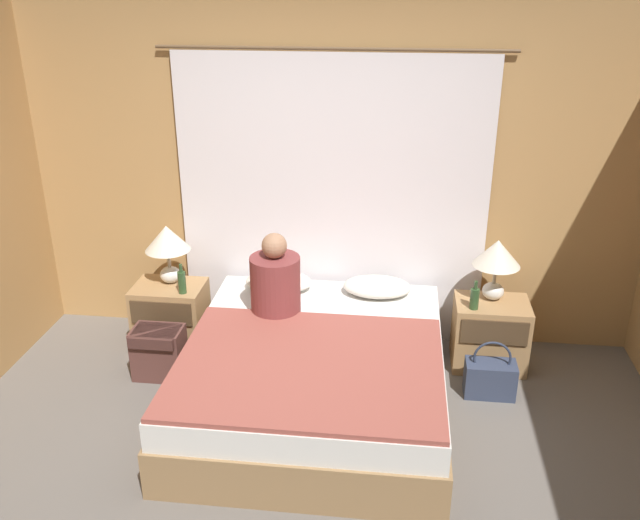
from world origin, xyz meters
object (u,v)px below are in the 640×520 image
nightstand_left (171,315)px  nightstand_right (490,334)px  beer_bottle_on_left_stand (182,282)px  handbag_on_floor (490,378)px  person_left_in_bed (275,282)px  backpack_on_floor (159,350)px  bed (315,376)px  pillow_left (279,282)px  lamp_left (167,243)px  beer_bottle_on_right_stand (475,298)px  pillow_right (377,287)px  lamp_right (497,258)px

nightstand_left → nightstand_right: same height
nightstand_left → beer_bottle_on_left_stand: beer_bottle_on_left_stand is taller
nightstand_right → handbag_on_floor: 0.41m
nightstand_right → person_left_in_bed: bearing=-169.2°
person_left_in_bed → backpack_on_floor: person_left_in_bed is taller
backpack_on_floor → handbag_on_floor: size_ratio=0.90×
bed → pillow_left: bearing=115.6°
lamp_left → beer_bottle_on_right_stand: lamp_left is taller
pillow_right → beer_bottle_on_left_stand: beer_bottle_on_left_stand is taller
pillow_left → beer_bottle_on_left_stand: (-0.67, -0.18, 0.05)m
bed → pillow_right: bearing=64.4°
beer_bottle_on_left_stand → handbag_on_floor: 2.25m
person_left_in_bed → backpack_on_floor: (-0.81, -0.14, -0.50)m
nightstand_left → person_left_in_bed: person_left_in_bed is taller
pillow_left → backpack_on_floor: (-0.77, -0.51, -0.33)m
bed → lamp_right: (1.18, 0.74, 0.58)m
nightstand_right → handbag_on_floor: (-0.03, -0.39, -0.12)m
person_left_in_bed → beer_bottle_on_right_stand: person_left_in_bed is taller
lamp_right → pillow_right: 0.86m
pillow_left → backpack_on_floor: pillow_left is taller
pillow_right → handbag_on_floor: size_ratio=1.20×
person_left_in_bed → nightstand_left: bearing=161.6°
bed → handbag_on_floor: size_ratio=4.68×
pillow_left → beer_bottle_on_right_stand: 1.41m
pillow_right → beer_bottle_on_left_stand: size_ratio=2.18×
person_left_in_bed → backpack_on_floor: bearing=-170.0°
nightstand_left → backpack_on_floor: (0.05, -0.43, -0.04)m
nightstand_left → lamp_left: 0.57m
lamp_left → beer_bottle_on_left_stand: size_ratio=1.99×
handbag_on_floor → beer_bottle_on_left_stand: bearing=172.4°
nightstand_left → beer_bottle_on_left_stand: size_ratio=2.29×
pillow_right → backpack_on_floor: size_ratio=1.33×
lamp_left → backpack_on_floor: size_ratio=1.21×
lamp_left → person_left_in_bed: 0.94m
bed → nightstand_right: bearing=29.7°
lamp_left → pillow_right: lamp_left is taller
beer_bottle_on_right_stand → backpack_on_floor: beer_bottle_on_right_stand is taller
bed → handbag_on_floor: 1.19m
pillow_left → lamp_left: bearing=-179.3°
beer_bottle_on_right_stand → nightstand_right: bearing=35.0°
lamp_left → pillow_left: 0.86m
nightstand_right → backpack_on_floor: size_ratio=1.40×
person_left_in_bed → handbag_on_floor: size_ratio=1.42×
nightstand_right → pillow_left: (-1.54, 0.08, 0.29)m
handbag_on_floor → bed: bearing=-166.2°
pillow_left → nightstand_right: bearing=-2.9°
bed → handbag_on_floor: bed is taller
person_left_in_bed → beer_bottle_on_right_stand: (1.35, 0.19, -0.14)m
pillow_left → backpack_on_floor: bearing=-146.6°
nightstand_left → backpack_on_floor: 0.43m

